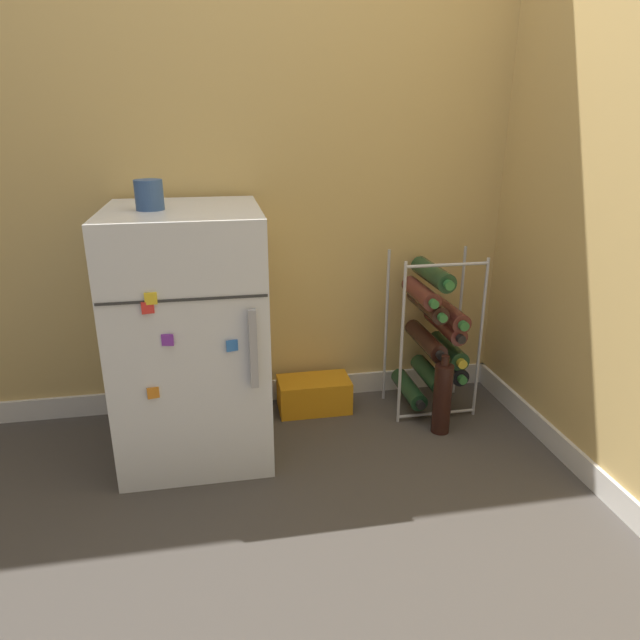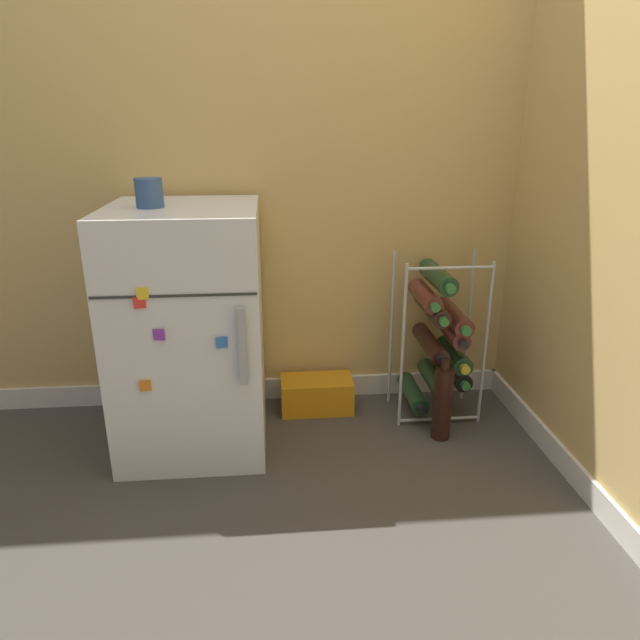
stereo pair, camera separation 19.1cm
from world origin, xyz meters
name	(u,v)px [view 1 (the left image)]	position (x,y,z in m)	size (l,w,h in m)	color
ground_plane	(325,477)	(0.00, 0.00, 0.00)	(14.00, 14.00, 0.00)	#423D38
wall_back	(293,94)	(0.00, 0.64, 1.24)	(6.72, 0.07, 2.50)	tan
mini_fridge	(191,334)	(-0.42, 0.30, 0.44)	(0.51, 0.57, 0.88)	silver
wine_rack	(434,332)	(0.53, 0.41, 0.34)	(0.34, 0.33, 0.66)	#B2B2B7
soda_box	(314,394)	(0.05, 0.48, 0.07)	(0.30, 0.16, 0.14)	orange
fridge_top_cup	(149,195)	(-0.51, 0.28, 0.92)	(0.09, 0.09, 0.09)	#335184
loose_bottle_floor	(442,398)	(0.50, 0.21, 0.14)	(0.07, 0.07, 0.32)	black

